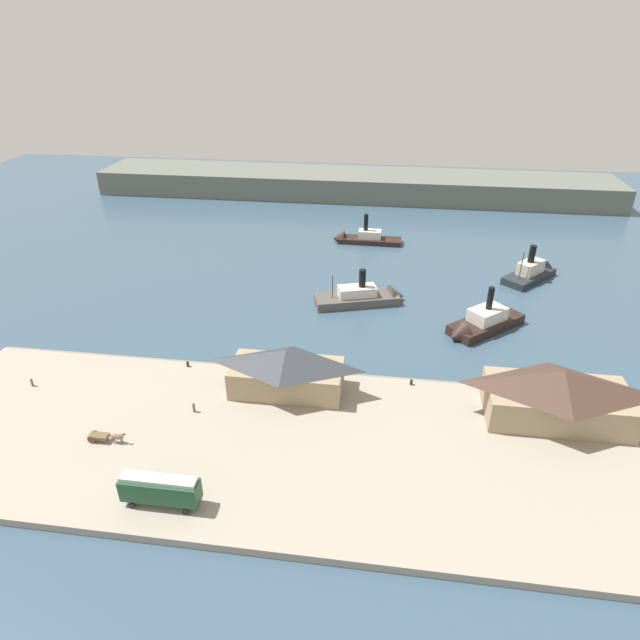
{
  "coord_description": "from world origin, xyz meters",
  "views": [
    {
      "loc": [
        14.4,
        -78.88,
        53.39
      ],
      "look_at": [
        1.68,
        13.1,
        2.0
      ],
      "focal_mm": 29.91,
      "sensor_mm": 36.0,
      "label": 1
    }
  ],
  "objects_px": {
    "ferry_shed_west_terminal": "(286,370)",
    "pedestrian_walking_east": "(32,382)",
    "horse_cart": "(106,436)",
    "mooring_post_east": "(188,364)",
    "ferry_outer_harbor": "(367,297)",
    "mooring_post_west": "(411,382)",
    "ferry_shed_east_terminal": "(559,394)",
    "ferry_approaching_west": "(361,238)",
    "ferry_mid_harbor": "(480,324)",
    "street_tram": "(160,489)",
    "ferry_moored_west": "(533,272)",
    "pedestrian_near_west_shed": "(194,408)"
  },
  "relations": [
    {
      "from": "ferry_shed_west_terminal",
      "to": "ferry_moored_west",
      "type": "distance_m",
      "value": 73.78
    },
    {
      "from": "pedestrian_walking_east",
      "to": "mooring_post_east",
      "type": "height_order",
      "value": "pedestrian_walking_east"
    },
    {
      "from": "mooring_post_west",
      "to": "ferry_outer_harbor",
      "type": "relative_size",
      "value": 0.04
    },
    {
      "from": "pedestrian_near_west_shed",
      "to": "ferry_mid_harbor",
      "type": "height_order",
      "value": "ferry_mid_harbor"
    },
    {
      "from": "ferry_shed_east_terminal",
      "to": "horse_cart",
      "type": "height_order",
      "value": "ferry_shed_east_terminal"
    },
    {
      "from": "ferry_mid_harbor",
      "to": "horse_cart",
      "type": "bearing_deg",
      "value": -143.81
    },
    {
      "from": "ferry_outer_harbor",
      "to": "ferry_mid_harbor",
      "type": "xyz_separation_m",
      "value": [
        22.86,
        -9.54,
        0.18
      ]
    },
    {
      "from": "ferry_shed_east_terminal",
      "to": "ferry_mid_harbor",
      "type": "distance_m",
      "value": 28.67
    },
    {
      "from": "pedestrian_near_west_shed",
      "to": "mooring_post_east",
      "type": "height_order",
      "value": "pedestrian_near_west_shed"
    },
    {
      "from": "pedestrian_near_west_shed",
      "to": "pedestrian_walking_east",
      "type": "xyz_separation_m",
      "value": [
        -28.79,
        2.81,
        -0.1
      ]
    },
    {
      "from": "pedestrian_walking_east",
      "to": "mooring_post_west",
      "type": "distance_m",
      "value": 62.69
    },
    {
      "from": "ferry_mid_harbor",
      "to": "pedestrian_walking_east",
      "type": "bearing_deg",
      "value": -157.91
    },
    {
      "from": "ferry_shed_west_terminal",
      "to": "ferry_mid_harbor",
      "type": "bearing_deg",
      "value": 37.68
    },
    {
      "from": "ferry_shed_west_terminal",
      "to": "pedestrian_walking_east",
      "type": "bearing_deg",
      "value": -173.69
    },
    {
      "from": "mooring_post_east",
      "to": "ferry_moored_west",
      "type": "bearing_deg",
      "value": 36.19
    },
    {
      "from": "ferry_shed_east_terminal",
      "to": "horse_cart",
      "type": "bearing_deg",
      "value": -167.47
    },
    {
      "from": "horse_cart",
      "to": "mooring_post_east",
      "type": "relative_size",
      "value": 6.29
    },
    {
      "from": "ferry_moored_west",
      "to": "horse_cart",
      "type": "bearing_deg",
      "value": -136.19
    },
    {
      "from": "ferry_shed_west_terminal",
      "to": "pedestrian_near_west_shed",
      "type": "height_order",
      "value": "ferry_shed_west_terminal"
    },
    {
      "from": "ferry_shed_west_terminal",
      "to": "street_tram",
      "type": "distance_m",
      "value": 27.62
    },
    {
      "from": "ferry_shed_east_terminal",
      "to": "street_tram",
      "type": "height_order",
      "value": "ferry_shed_east_terminal"
    },
    {
      "from": "pedestrian_walking_east",
      "to": "ferry_approaching_west",
      "type": "relative_size",
      "value": 0.08
    },
    {
      "from": "ferry_shed_east_terminal",
      "to": "ferry_mid_harbor",
      "type": "xyz_separation_m",
      "value": [
        -7.62,
        27.35,
        -3.95
      ]
    },
    {
      "from": "street_tram",
      "to": "mooring_post_west",
      "type": "relative_size",
      "value": 10.93
    },
    {
      "from": "mooring_post_west",
      "to": "horse_cart",
      "type": "bearing_deg",
      "value": -155.31
    },
    {
      "from": "mooring_post_west",
      "to": "ferry_approaching_west",
      "type": "height_order",
      "value": "ferry_approaching_west"
    },
    {
      "from": "ferry_shed_west_terminal",
      "to": "ferry_approaching_west",
      "type": "bearing_deg",
      "value": 84.46
    },
    {
      "from": "mooring_post_west",
      "to": "ferry_approaching_west",
      "type": "xyz_separation_m",
      "value": [
        -13.07,
        68.38,
        -0.45
      ]
    },
    {
      "from": "mooring_post_east",
      "to": "ferry_outer_harbor",
      "type": "distance_m",
      "value": 42.9
    },
    {
      "from": "street_tram",
      "to": "pedestrian_walking_east",
      "type": "distance_m",
      "value": 37.4
    },
    {
      "from": "street_tram",
      "to": "horse_cart",
      "type": "bearing_deg",
      "value": 141.86
    },
    {
      "from": "ferry_moored_west",
      "to": "ferry_approaching_west",
      "type": "relative_size",
      "value": 0.82
    },
    {
      "from": "mooring_post_west",
      "to": "ferry_moored_west",
      "type": "xyz_separation_m",
      "value": [
        29.62,
        50.07,
        -0.04
      ]
    },
    {
      "from": "ferry_approaching_west",
      "to": "ferry_mid_harbor",
      "type": "relative_size",
      "value": 1.12
    },
    {
      "from": "pedestrian_near_west_shed",
      "to": "ferry_outer_harbor",
      "type": "xyz_separation_m",
      "value": [
        24.07,
        43.07,
        -0.57
      ]
    },
    {
      "from": "horse_cart",
      "to": "mooring_post_east",
      "type": "height_order",
      "value": "horse_cart"
    },
    {
      "from": "ferry_shed_west_terminal",
      "to": "horse_cart",
      "type": "xyz_separation_m",
      "value": [
        -23.24,
        -15.63,
        -2.96
      ]
    },
    {
      "from": "ferry_shed_west_terminal",
      "to": "mooring_post_east",
      "type": "bearing_deg",
      "value": 166.55
    },
    {
      "from": "pedestrian_near_west_shed",
      "to": "pedestrian_walking_east",
      "type": "distance_m",
      "value": 28.92
    },
    {
      "from": "ferry_moored_west",
      "to": "street_tram",
      "type": "bearing_deg",
      "value": -127.23
    },
    {
      "from": "ferry_approaching_west",
      "to": "ferry_mid_harbor",
      "type": "height_order",
      "value": "ferry_mid_harbor"
    },
    {
      "from": "street_tram",
      "to": "ferry_moored_west",
      "type": "distance_m",
      "value": 100.17
    },
    {
      "from": "ferry_shed_east_terminal",
      "to": "ferry_approaching_west",
      "type": "height_order",
      "value": "ferry_shed_east_terminal"
    },
    {
      "from": "ferry_approaching_west",
      "to": "ferry_mid_harbor",
      "type": "bearing_deg",
      "value": -60.16
    },
    {
      "from": "mooring_post_west",
      "to": "ferry_shed_west_terminal",
      "type": "bearing_deg",
      "value": -167.92
    },
    {
      "from": "pedestrian_walking_east",
      "to": "ferry_outer_harbor",
      "type": "distance_m",
      "value": 66.44
    },
    {
      "from": "mooring_post_west",
      "to": "ferry_mid_harbor",
      "type": "relative_size",
      "value": 0.05
    },
    {
      "from": "ferry_shed_east_terminal",
      "to": "horse_cart",
      "type": "xyz_separation_m",
      "value": [
        -64.64,
        -14.37,
        -3.42
      ]
    },
    {
      "from": "horse_cart",
      "to": "mooring_post_east",
      "type": "distance_m",
      "value": 20.61
    },
    {
      "from": "ferry_shed_east_terminal",
      "to": "ferry_mid_harbor",
      "type": "height_order",
      "value": "ferry_shed_east_terminal"
    }
  ]
}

